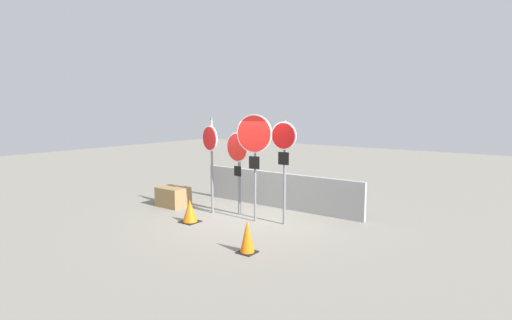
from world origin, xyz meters
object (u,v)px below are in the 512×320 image
at_px(stop_sign_0, 210,148).
at_px(stop_sign_2, 254,141).
at_px(stop_sign_3, 284,150).
at_px(traffic_cone_1, 247,236).
at_px(stop_sign_1, 238,158).
at_px(storage_crate, 173,197).
at_px(traffic_cone_0, 190,211).

bearing_deg(stop_sign_0, stop_sign_2, 15.38).
xyz_separation_m(stop_sign_3, traffic_cone_1, (0.45, -2.04, -1.49)).
relative_size(stop_sign_1, stop_sign_2, 0.82).
distance_m(stop_sign_3, storage_crate, 3.89).
bearing_deg(traffic_cone_1, storage_crate, 156.61).
bearing_deg(stop_sign_3, stop_sign_2, -167.37).
bearing_deg(stop_sign_2, traffic_cone_0, -152.94).
bearing_deg(traffic_cone_0, stop_sign_0, 99.40).
relative_size(stop_sign_0, stop_sign_1, 1.18).
relative_size(stop_sign_2, traffic_cone_0, 4.72).
bearing_deg(stop_sign_1, traffic_cone_0, -106.65).
height_order(stop_sign_1, traffic_cone_0, stop_sign_1).
distance_m(stop_sign_1, stop_sign_3, 1.48).
bearing_deg(traffic_cone_0, traffic_cone_1, -19.27).
relative_size(stop_sign_3, traffic_cone_1, 3.80).
relative_size(stop_sign_3, traffic_cone_0, 4.48).
relative_size(traffic_cone_0, storage_crate, 0.67).
bearing_deg(stop_sign_3, storage_crate, -178.93).
xyz_separation_m(stop_sign_2, storage_crate, (-2.83, -0.09, -1.74)).
bearing_deg(stop_sign_1, stop_sign_0, -150.87).
distance_m(stop_sign_0, stop_sign_3, 2.16).
relative_size(stop_sign_0, traffic_cone_1, 3.87).
height_order(traffic_cone_0, storage_crate, traffic_cone_0).
relative_size(traffic_cone_1, storage_crate, 0.79).
distance_m(traffic_cone_0, traffic_cone_1, 2.59).
xyz_separation_m(traffic_cone_0, traffic_cone_1, (2.44, -0.85, 0.05)).
bearing_deg(storage_crate, stop_sign_1, 9.75).
distance_m(stop_sign_3, traffic_cone_0, 2.78).
xyz_separation_m(stop_sign_0, traffic_cone_0, (0.16, -0.95, -1.50)).
distance_m(stop_sign_0, storage_crate, 2.06).
distance_m(stop_sign_0, traffic_cone_1, 3.48).
bearing_deg(stop_sign_2, traffic_cone_1, -67.66).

